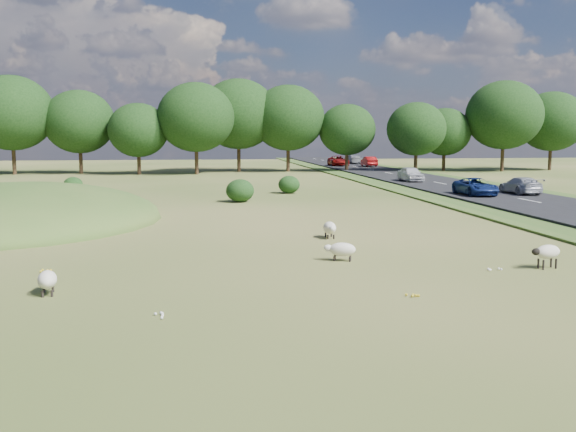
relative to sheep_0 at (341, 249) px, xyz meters
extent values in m
plane|color=#305019|center=(-3.20, 21.46, -0.43)|extent=(160.00, 160.00, 0.00)
ellipsoid|color=#33561E|center=(-15.20, 13.46, -0.43)|extent=(16.00, 20.00, 4.00)
cube|color=black|center=(16.80, 31.46, -0.30)|extent=(8.00, 150.00, 0.25)
cylinder|color=black|center=(-26.63, 57.01, 1.66)|extent=(0.44, 0.44, 4.18)
ellipsoid|color=black|center=(-26.63, 57.01, 6.77)|extent=(9.75, 9.75, 8.78)
cylinder|color=black|center=(-19.14, 57.71, 1.37)|extent=(0.44, 0.44, 3.61)
ellipsoid|color=black|center=(-19.14, 57.71, 5.78)|extent=(8.41, 8.41, 7.57)
cylinder|color=black|center=(-12.02, 54.89, 1.08)|extent=(0.44, 0.44, 3.02)
ellipsoid|color=black|center=(-12.02, 54.89, 4.77)|extent=(7.04, 7.04, 6.34)
cylinder|color=black|center=(-5.28, 54.44, 1.52)|extent=(0.44, 0.44, 3.90)
ellipsoid|color=black|center=(-5.28, 54.44, 6.28)|extent=(9.09, 9.09, 8.18)
cylinder|color=black|center=(0.04, 59.36, 1.68)|extent=(0.44, 0.44, 4.22)
ellipsoid|color=black|center=(0.04, 59.36, 6.84)|extent=(9.85, 9.85, 8.86)
cylinder|color=black|center=(6.25, 58.41, 1.54)|extent=(0.44, 0.44, 3.94)
ellipsoid|color=black|center=(6.25, 58.41, 6.36)|extent=(9.20, 9.20, 8.28)
cylinder|color=black|center=(13.66, 57.47, 1.11)|extent=(0.44, 0.44, 3.09)
ellipsoid|color=black|center=(13.66, 57.47, 4.89)|extent=(7.20, 7.20, 6.48)
cylinder|color=black|center=(21.56, 53.92, 1.13)|extent=(0.44, 0.44, 3.12)
ellipsoid|color=black|center=(21.56, 53.92, 4.95)|extent=(7.29, 7.29, 6.56)
cylinder|color=black|center=(26.69, 57.72, 1.04)|extent=(0.44, 0.44, 2.93)
ellipsoid|color=black|center=(26.69, 57.72, 4.62)|extent=(6.84, 6.84, 6.16)
cylinder|color=black|center=(33.65, 55.42, 1.65)|extent=(0.44, 0.44, 4.16)
ellipsoid|color=black|center=(33.65, 55.42, 6.74)|extent=(9.71, 9.71, 8.74)
cylinder|color=black|center=(41.35, 57.36, 1.44)|extent=(0.44, 0.44, 3.74)
ellipsoid|color=black|center=(41.35, 57.36, 6.00)|extent=(8.72, 8.72, 7.84)
ellipsoid|color=black|center=(-2.29, 21.47, 0.36)|extent=(1.94, 1.94, 1.59)
ellipsoid|color=black|center=(2.00, 27.69, 0.27)|extent=(1.71, 1.71, 1.40)
ellipsoid|color=black|center=(-15.16, 31.03, 0.20)|extent=(1.53, 1.53, 1.25)
ellipsoid|color=beige|center=(0.03, -0.01, 0.00)|extent=(1.09, 0.80, 0.50)
ellipsoid|color=silver|center=(-0.46, 0.16, 0.04)|extent=(0.37, 0.33, 0.25)
cylinder|color=black|center=(-0.27, -0.04, -0.34)|extent=(0.07, 0.07, 0.18)
cylinder|color=black|center=(-0.20, 0.19, -0.34)|extent=(0.07, 0.07, 0.18)
cylinder|color=black|center=(0.26, -0.22, -0.34)|extent=(0.07, 0.07, 0.18)
cylinder|color=black|center=(0.34, 0.01, -0.34)|extent=(0.07, 0.07, 0.18)
ellipsoid|color=beige|center=(0.65, 5.25, 0.04)|extent=(0.59, 1.07, 0.54)
ellipsoid|color=silver|center=(0.63, 4.68, 0.07)|extent=(0.27, 0.35, 0.27)
cylinder|color=black|center=(0.77, 4.94, -0.33)|extent=(0.08, 0.08, 0.20)
cylinder|color=black|center=(0.51, 4.95, -0.33)|extent=(0.08, 0.08, 0.20)
cylinder|color=black|center=(0.79, 5.55, -0.33)|extent=(0.08, 0.08, 0.20)
cylinder|color=black|center=(0.53, 5.56, -0.33)|extent=(0.08, 0.08, 0.20)
ellipsoid|color=beige|center=(-9.49, -3.73, 0.01)|extent=(0.68, 1.07, 0.51)
ellipsoid|color=black|center=(-9.57, -3.20, 0.05)|extent=(0.29, 0.36, 0.26)
cylinder|color=black|center=(-9.66, -3.47, -0.34)|extent=(0.07, 0.07, 0.19)
cylinder|color=black|center=(-9.41, -3.43, -0.34)|extent=(0.07, 0.07, 0.19)
cylinder|color=black|center=(-9.57, -4.04, -0.34)|extent=(0.07, 0.07, 0.19)
cylinder|color=black|center=(-9.32, -4.00, -0.34)|extent=(0.07, 0.07, 0.19)
ellipsoid|color=beige|center=(6.73, -2.32, 0.16)|extent=(1.04, 0.70, 0.49)
ellipsoid|color=black|center=(6.23, -2.43, 0.19)|extent=(0.35, 0.29, 0.24)
cylinder|color=black|center=(6.49, -2.50, -0.26)|extent=(0.07, 0.07, 0.35)
cylinder|color=black|center=(6.44, -2.26, -0.26)|extent=(0.07, 0.07, 0.35)
cylinder|color=black|center=(7.03, -2.37, -0.26)|extent=(0.07, 0.07, 0.35)
cylinder|color=black|center=(6.98, -2.14, -0.26)|extent=(0.07, 0.07, 0.35)
imported|color=navy|center=(14.90, 21.69, 0.44)|extent=(2.05, 4.44, 1.23)
imported|color=#B3B5BB|center=(18.70, 22.28, 0.44)|extent=(1.75, 4.30, 1.25)
imported|color=silver|center=(14.90, 36.14, 0.52)|extent=(1.65, 4.10, 1.40)
imported|color=maroon|center=(14.90, 67.95, 0.54)|extent=(2.38, 5.17, 1.44)
imported|color=#999AA0|center=(18.70, 74.67, 0.50)|extent=(1.91, 4.70, 1.36)
imported|color=maroon|center=(18.70, 65.25, 0.52)|extent=(1.48, 4.24, 1.40)
camera|label=1|loc=(-5.14, -22.56, 4.12)|focal=40.00mm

